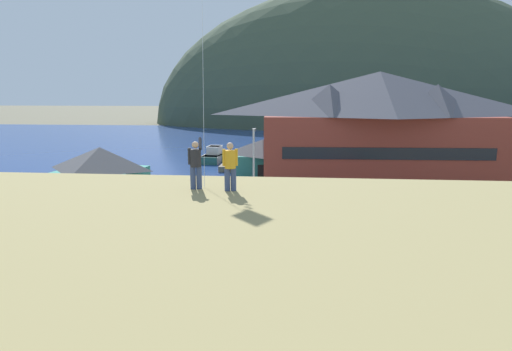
# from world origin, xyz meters

# --- Properties ---
(ground_plane) EXTENTS (600.00, 600.00, 0.00)m
(ground_plane) POSITION_xyz_m (0.00, 0.00, 0.00)
(ground_plane) COLOR #66604C
(parking_lot_pad) EXTENTS (40.00, 20.00, 0.10)m
(parking_lot_pad) POSITION_xyz_m (0.00, 5.00, 0.05)
(parking_lot_pad) COLOR gray
(parking_lot_pad) RESTS_ON ground
(bay_water) EXTENTS (360.00, 84.00, 0.03)m
(bay_water) POSITION_xyz_m (0.00, 60.00, 0.01)
(bay_water) COLOR navy
(bay_water) RESTS_ON ground
(far_hill_west_ridge) EXTENTS (132.97, 65.68, 83.08)m
(far_hill_west_ridge) POSITION_xyz_m (26.20, 116.10, 0.00)
(far_hill_west_ridge) COLOR #3D4C38
(far_hill_west_ridge) RESTS_ON ground
(far_hill_east_peak) EXTENTS (92.02, 67.59, 80.88)m
(far_hill_east_peak) POSITION_xyz_m (30.55, 116.90, 0.00)
(far_hill_east_peak) COLOR #3D4C38
(far_hill_east_peak) RESTS_ON ground
(harbor_lodge) EXTENTS (24.30, 11.36, 11.44)m
(harbor_lodge) POSITION_xyz_m (12.68, 21.50, 6.09)
(harbor_lodge) COLOR brown
(harbor_lodge) RESTS_ON ground
(storage_shed_near_lot) EXTENTS (6.60, 5.88, 5.50)m
(storage_shed_near_lot) POSITION_xyz_m (-9.60, 7.01, 2.85)
(storage_shed_near_lot) COLOR #338475
(storage_shed_near_lot) RESTS_ON ground
(storage_shed_waterside) EXTENTS (6.86, 5.61, 4.37)m
(storage_shed_waterside) POSITION_xyz_m (0.89, 24.09, 2.27)
(storage_shed_waterside) COLOR #338475
(storage_shed_waterside) RESTS_ON ground
(wharf_dock) EXTENTS (3.20, 11.92, 0.70)m
(wharf_dock) POSITION_xyz_m (-3.07, 33.27, 0.35)
(wharf_dock) COLOR #70604C
(wharf_dock) RESTS_ON ground
(moored_boat_wharfside) EXTENTS (3.09, 8.01, 2.16)m
(moored_boat_wharfside) POSITION_xyz_m (-6.69, 36.40, 0.72)
(moored_boat_wharfside) COLOR #A8A399
(moored_boat_wharfside) RESTS_ON ground
(moored_boat_outer_mooring) EXTENTS (2.92, 8.08, 2.16)m
(moored_boat_outer_mooring) POSITION_xyz_m (0.57, 31.67, 0.72)
(moored_boat_outer_mooring) COLOR silver
(moored_boat_outer_mooring) RESTS_ON ground
(moored_boat_inner_slip) EXTENTS (3.14, 7.72, 2.16)m
(moored_boat_inner_slip) POSITION_xyz_m (-6.63, 36.09, 0.72)
(moored_boat_inner_slip) COLOR #23564C
(moored_boat_inner_slip) RESTS_ON ground
(parked_car_back_row_left) EXTENTS (4.35, 2.37, 1.82)m
(parked_car_back_row_left) POSITION_xyz_m (11.06, 6.62, 1.06)
(parked_car_back_row_left) COLOR red
(parked_car_back_row_left) RESTS_ON parking_lot_pad
(parked_car_front_row_silver) EXTENTS (4.35, 2.37, 1.82)m
(parked_car_front_row_silver) POSITION_xyz_m (13.90, 1.21, 1.06)
(parked_car_front_row_silver) COLOR #236633
(parked_car_front_row_silver) RESTS_ON parking_lot_pad
(parked_car_front_row_red) EXTENTS (4.25, 2.15, 1.82)m
(parked_car_front_row_red) POSITION_xyz_m (-8.46, 0.95, 1.06)
(parked_car_front_row_red) COLOR navy
(parked_car_front_row_red) RESTS_ON parking_lot_pad
(parked_car_mid_row_center) EXTENTS (4.23, 2.12, 1.82)m
(parked_car_mid_row_center) POSITION_xyz_m (4.79, 6.60, 1.06)
(parked_car_mid_row_center) COLOR slate
(parked_car_mid_row_center) RESTS_ON parking_lot_pad
(parked_car_mid_row_near) EXTENTS (4.28, 2.22, 1.82)m
(parked_car_mid_row_near) POSITION_xyz_m (4.41, 0.29, 1.06)
(parked_car_mid_row_near) COLOR #236633
(parked_car_mid_row_near) RESTS_ON parking_lot_pad
(parked_car_mid_row_far) EXTENTS (4.30, 2.26, 1.82)m
(parked_car_mid_row_far) POSITION_xyz_m (16.76, 7.35, 1.06)
(parked_car_mid_row_far) COLOR silver
(parked_car_mid_row_far) RESTS_ON parking_lot_pad
(parked_car_lone_by_shed) EXTENTS (4.32, 2.30, 1.82)m
(parked_car_lone_by_shed) POSITION_xyz_m (-0.08, 5.92, 1.06)
(parked_car_lone_by_shed) COLOR slate
(parked_car_lone_by_shed) RESTS_ON parking_lot_pad
(parked_car_back_row_right) EXTENTS (4.31, 2.28, 1.82)m
(parked_car_back_row_right) POSITION_xyz_m (-3.56, 1.53, 1.06)
(parked_car_back_row_right) COLOR navy
(parked_car_back_row_right) RESTS_ON parking_lot_pad
(parked_car_corner_spot) EXTENTS (4.32, 2.30, 1.82)m
(parked_car_corner_spot) POSITION_xyz_m (9.06, 1.17, 1.06)
(parked_car_corner_spot) COLOR slate
(parked_car_corner_spot) RESTS_ON parking_lot_pad
(parking_light_pole) EXTENTS (0.24, 0.78, 6.52)m
(parking_light_pole) POSITION_xyz_m (1.27, 10.56, 3.89)
(parking_light_pole) COLOR #ADADB2
(parking_light_pole) RESTS_ON parking_lot_pad
(person_kite_flyer) EXTENTS (0.52, 0.70, 1.86)m
(person_kite_flyer) POSITION_xyz_m (0.94, -7.61, 6.83)
(person_kite_flyer) COLOR #384770
(person_kite_flyer) RESTS_ON grassy_hill_foreground
(person_companion) EXTENTS (0.54, 0.40, 1.74)m
(person_companion) POSITION_xyz_m (2.24, -7.81, 6.82)
(person_companion) COLOR #384770
(person_companion) RESTS_ON grassy_hill_foreground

